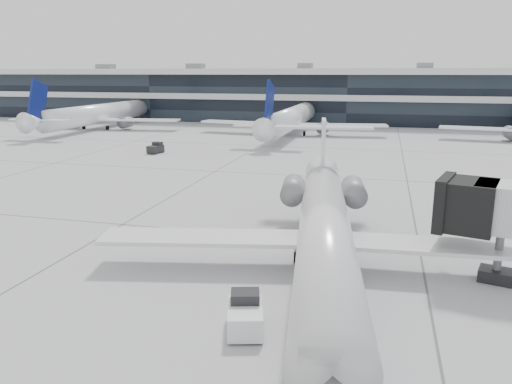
# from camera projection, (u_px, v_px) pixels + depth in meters

# --- Properties ---
(ground) EXTENTS (220.00, 220.00, 0.00)m
(ground) POSITION_uv_depth(u_px,v_px,m) (260.00, 236.00, 32.74)
(ground) COLOR #9D9D9F
(ground) RESTS_ON ground
(terminal) EXTENTS (170.00, 22.00, 10.00)m
(terminal) POSITION_uv_depth(u_px,v_px,m) (351.00, 98.00, 108.79)
(terminal) COLOR black
(terminal) RESTS_ON ground
(bg_jet_left) EXTENTS (32.00, 40.00, 9.60)m
(bg_jet_left) POSITION_uv_depth(u_px,v_px,m) (102.00, 128.00, 95.43)
(bg_jet_left) COLOR white
(bg_jet_left) RESTS_ON ground
(bg_jet_center) EXTENTS (32.00, 40.00, 9.60)m
(bg_jet_center) POSITION_uv_depth(u_px,v_px,m) (292.00, 134.00, 86.47)
(bg_jet_center) COLOR white
(bg_jet_center) RESTS_ON ground
(regional_jet) EXTENTS (24.49, 30.56, 7.06)m
(regional_jet) POSITION_uv_depth(u_px,v_px,m) (325.00, 229.00, 26.31)
(regional_jet) COLOR silver
(regional_jet) RESTS_ON ground
(baggage_tug) EXTENTS (2.00, 2.68, 1.52)m
(baggage_tug) POSITION_uv_depth(u_px,v_px,m) (245.00, 315.00, 20.61)
(baggage_tug) COLOR white
(baggage_tug) RESTS_ON ground
(traffic_cone) EXTENTS (0.48, 0.48, 0.55)m
(traffic_cone) POSITION_uv_depth(u_px,v_px,m) (297.00, 189.00, 44.86)
(traffic_cone) COLOR #EF510C
(traffic_cone) RESTS_ON ground
(far_tug) EXTENTS (1.65, 2.44, 1.45)m
(far_tug) POSITION_uv_depth(u_px,v_px,m) (156.00, 148.00, 66.02)
(far_tug) COLOR black
(far_tug) RESTS_ON ground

